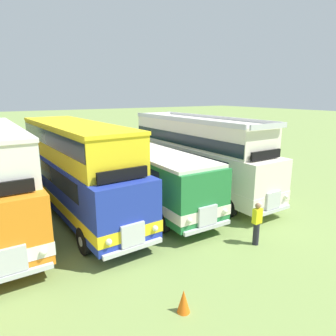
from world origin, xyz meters
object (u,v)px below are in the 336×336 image
Objects in this scene: bus_fifth_in_row at (197,153)px; cone_near_end at (184,301)px; bus_third_in_row at (78,166)px; marshal_person at (257,223)px; bus_fourth_in_row at (144,171)px.

cone_near_end is (-6.77, -8.20, -2.02)m from bus_fifth_in_row.
bus_third_in_row is 15.70× the size of cone_near_end.
bus_third_in_row is 7.08m from bus_fifth_in_row.
marshal_person is (4.62, 1.60, 0.55)m from cone_near_end.
cone_near_end is at bearing -87.85° from bus_third_in_row.
bus_fourth_in_row is at bearing 101.81° from marshal_person.
marshal_person is at bearing -78.19° from bus_fourth_in_row.
bus_fourth_in_row is at bearing 68.56° from cone_near_end.
marshal_person is at bearing -108.03° from bus_fifth_in_row.
cone_near_end is at bearing -111.44° from bus_fourth_in_row.
bus_fifth_in_row is (3.54, -0.04, 0.61)m from bus_fourth_in_row.
bus_third_in_row is at bearing 92.15° from cone_near_end.
cone_near_end is at bearing -160.88° from marshal_person.
cone_near_end is 0.39× the size of marshal_person.
bus_fourth_in_row reaches higher than cone_near_end.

